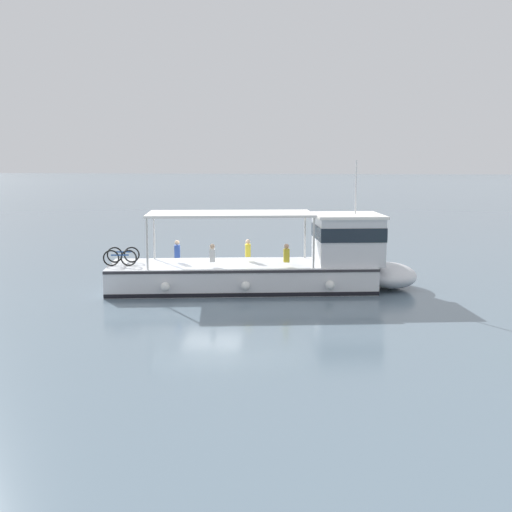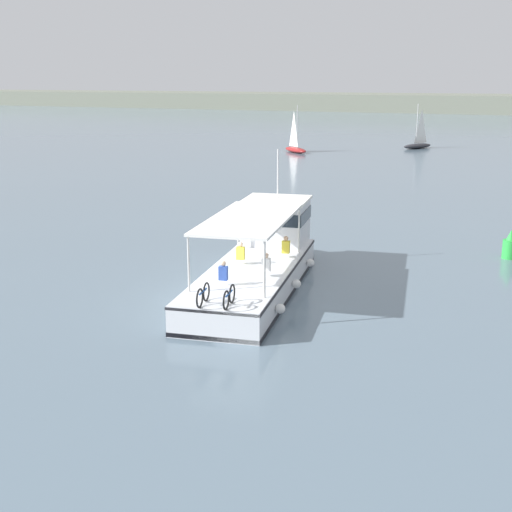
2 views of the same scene
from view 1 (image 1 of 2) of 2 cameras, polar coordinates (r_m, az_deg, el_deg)
The scene contains 2 objects.
ground_plane at distance 28.19m, azimuth -3.83°, elevation -2.56°, with size 400.00×400.00×0.00m, color slate.
ferry_main at distance 27.18m, azimuth 2.14°, elevation -0.79°, with size 5.18×13.04×5.32m.
Camera 1 is at (27.21, 5.02, 5.40)m, focal length 46.03 mm.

